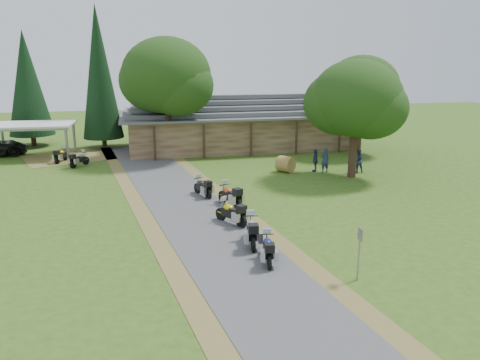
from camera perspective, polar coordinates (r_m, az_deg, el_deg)
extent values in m
plane|color=#325016|center=(20.08, -1.52, -8.93)|extent=(120.00, 120.00, 0.00)
plane|color=#424244|center=(23.67, -4.65, -5.25)|extent=(51.95, 51.95, 0.00)
imported|color=navy|center=(34.27, 10.33, 2.65)|extent=(0.65, 0.49, 2.13)
imported|color=navy|center=(34.86, 14.20, 2.56)|extent=(0.64, 0.51, 2.03)
imported|color=navy|center=(34.41, 9.16, 2.59)|extent=(0.54, 0.64, 1.94)
cylinder|color=olive|center=(34.13, 5.58, 1.94)|extent=(1.58, 1.56, 1.16)
cone|color=black|center=(44.58, -16.73, 11.84)|extent=(3.63, 3.63, 12.70)
cone|color=black|center=(47.89, -24.43, 10.05)|extent=(4.06, 4.06, 10.59)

